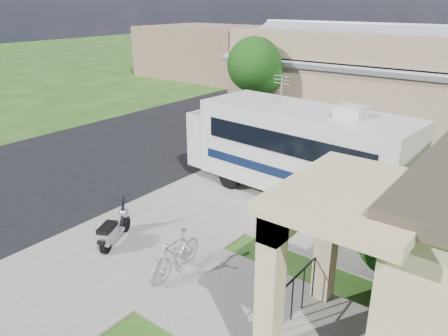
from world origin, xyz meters
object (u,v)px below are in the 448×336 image
Objects in this scene: bicycle at (176,256)px; scooter at (113,230)px; shrub at (404,233)px; pickup_truck at (262,101)px; van at (307,82)px; motorhome at (296,147)px; garden_hose at (302,304)px.

scooter is at bearing 175.94° from bicycle.
shrub reaches higher than bicycle.
scooter is 2.20m from bicycle.
van reaches higher than pickup_truck.
scooter is 15.04m from pickup_truck.
motorhome is at bearing 123.08° from pickup_truck.
van reaches higher than bicycle.
bicycle is 0.30× the size of van.
van is at bearing 79.46° from scooter.
bicycle is 2.98m from garden_hose.
scooter is (-6.36, -2.80, -0.82)m from shrub.
motorhome is 6.19m from scooter.
scooter is 0.27× the size of van.
motorhome is 1.37× the size of van.
van is (-11.56, 18.04, -0.49)m from shrub.
bicycle is (-4.16, -2.77, -0.79)m from shrub.
pickup_truck is (-11.01, 11.50, -0.54)m from shrub.
pickup_truck reaches higher than bicycle.
garden_hose is at bearing -54.96° from motorhome.
pickup_truck is (-6.79, 8.61, -0.89)m from motorhome.
scooter is 3.60× the size of garden_hose.
shrub reaches higher than van.
garden_hose is (2.87, 0.72, -0.42)m from bicycle.
motorhome is 5.76m from bicycle.
garden_hose is (10.26, -20.08, -0.71)m from van.
garden_hose is at bearing -62.66° from van.
pickup_truck is 16.67m from garden_hose.
scooter is at bearing -156.25° from shrub.
shrub is 5.06m from bicycle.
scooter is at bearing -171.49° from garden_hose.
van is 22.57m from garden_hose.
scooter is 0.89× the size of bicycle.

